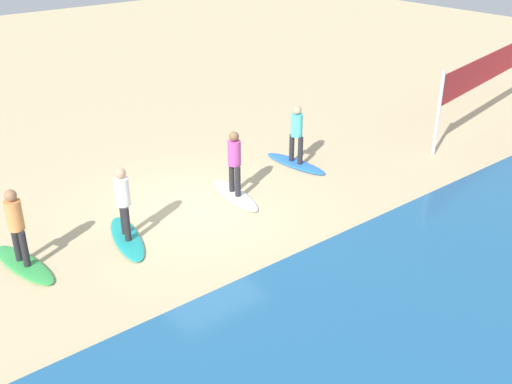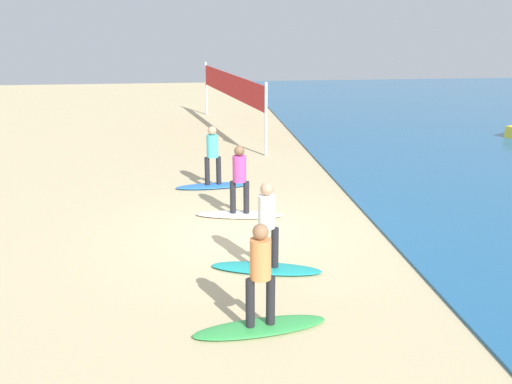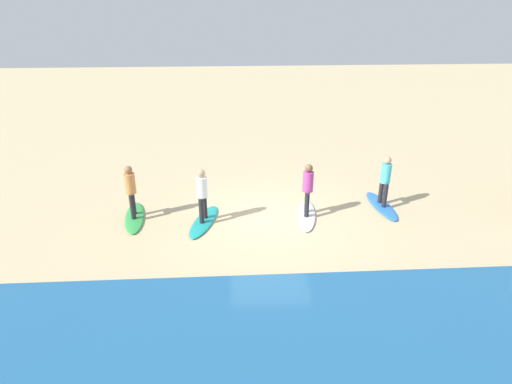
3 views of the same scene
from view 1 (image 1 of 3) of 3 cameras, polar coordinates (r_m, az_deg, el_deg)
ground_plane at (r=14.67m, az=-5.40°, el=-1.70°), size 60.00×60.00×0.00m
surfboard_blue at (r=17.09m, az=3.73°, el=2.68°), size 0.75×2.14×0.09m
surfer_blue at (r=16.73m, az=3.83°, el=5.80°), size 0.32×0.46×1.64m
surfboard_white at (r=15.25m, az=-1.98°, el=-0.28°), size 0.90×2.16×0.09m
surfer_white at (r=14.84m, az=-2.04°, el=3.16°), size 0.32×0.46×1.64m
surfboard_teal at (r=13.65m, az=-11.99°, el=-4.26°), size 1.09×2.17×0.09m
surfer_teal at (r=13.18m, az=-12.38°, el=-0.53°), size 0.32×0.45×1.64m
surfboard_green at (r=13.32m, az=-20.91°, el=-6.36°), size 0.85×2.16×0.09m
surfer_green at (r=12.84m, az=-21.60°, el=-2.60°), size 0.32×0.46×1.64m
volleyball_net at (r=22.02m, az=21.89°, el=11.01°), size 8.94×1.78×2.50m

